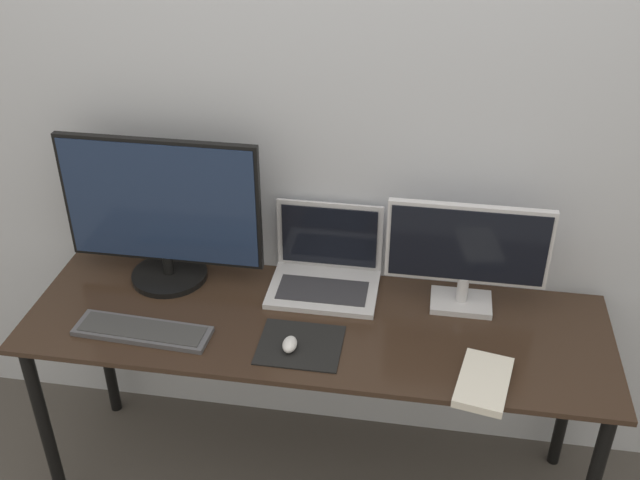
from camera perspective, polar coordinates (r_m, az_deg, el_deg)
The scene contains 9 objects.
wall_back at distance 2.37m, azimuth 1.02°, elevation 9.09°, with size 7.00×0.05×2.50m.
desk at distance 2.39m, azimuth -0.35°, elevation -7.89°, with size 1.81×0.57×0.73m.
monitor_left at distance 2.45m, azimuth -11.95°, elevation 2.06°, with size 0.65×0.25×0.51m.
monitor_right at distance 2.33m, azimuth 11.14°, elevation -0.92°, with size 0.50×0.13×0.36m.
laptop at distance 2.47m, azimuth 0.41°, elevation -2.07°, with size 0.35×0.26×0.26m.
keyboard at distance 2.35m, azimuth -13.37°, elevation -6.76°, with size 0.42×0.14×0.02m.
mousepad at distance 2.24m, azimuth -1.52°, elevation -8.00°, with size 0.25×0.21×0.00m.
mouse at distance 2.22m, azimuth -2.32°, elevation -7.95°, with size 0.04×0.07×0.03m.
book at distance 2.16m, azimuth 12.36°, elevation -10.52°, with size 0.18×0.25×0.02m.
Camera 1 is at (0.31, -1.53, 2.16)m, focal length 42.00 mm.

